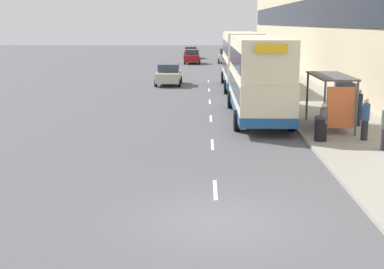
# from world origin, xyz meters

# --- Properties ---
(ground_plane) EXTENTS (220.00, 220.00, 0.00)m
(ground_plane) POSITION_xyz_m (0.00, 0.00, 0.00)
(ground_plane) COLOR #515156
(pavement) EXTENTS (5.00, 93.00, 0.14)m
(pavement) POSITION_xyz_m (6.50, 38.50, 0.07)
(pavement) COLOR gray
(pavement) RESTS_ON ground_plane
(terrace_facade) EXTENTS (3.10, 93.00, 13.15)m
(terrace_facade) POSITION_xyz_m (10.49, 38.50, 6.57)
(terrace_facade) COLOR #C6B793
(terrace_facade) RESTS_ON ground_plane
(lane_mark_0) EXTENTS (0.12, 2.00, 0.01)m
(lane_mark_0) POSITION_xyz_m (0.00, 2.63, 0.01)
(lane_mark_0) COLOR silver
(lane_mark_0) RESTS_ON ground_plane
(lane_mark_1) EXTENTS (0.12, 2.00, 0.01)m
(lane_mark_1) POSITION_xyz_m (0.00, 8.84, 0.01)
(lane_mark_1) COLOR silver
(lane_mark_1) RESTS_ON ground_plane
(lane_mark_2) EXTENTS (0.12, 2.00, 0.01)m
(lane_mark_2) POSITION_xyz_m (0.00, 15.05, 0.01)
(lane_mark_2) COLOR silver
(lane_mark_2) RESTS_ON ground_plane
(lane_mark_3) EXTENTS (0.12, 2.00, 0.01)m
(lane_mark_3) POSITION_xyz_m (0.00, 21.27, 0.01)
(lane_mark_3) COLOR silver
(lane_mark_3) RESTS_ON ground_plane
(lane_mark_4) EXTENTS (0.12, 2.00, 0.01)m
(lane_mark_4) POSITION_xyz_m (0.00, 27.48, 0.01)
(lane_mark_4) COLOR silver
(lane_mark_4) RESTS_ON ground_plane
(lane_mark_5) EXTENTS (0.12, 2.00, 0.01)m
(lane_mark_5) POSITION_xyz_m (0.00, 33.69, 0.01)
(lane_mark_5) COLOR silver
(lane_mark_5) RESTS_ON ground_plane
(bus_shelter) EXTENTS (1.60, 4.20, 2.48)m
(bus_shelter) POSITION_xyz_m (5.77, 11.79, 1.88)
(bus_shelter) COLOR #4C4C51
(bus_shelter) RESTS_ON ground_plane
(double_decker_bus_near) EXTENTS (2.85, 10.66, 4.30)m
(double_decker_bus_near) POSITION_xyz_m (2.47, 15.12, 2.28)
(double_decker_bus_near) COLOR beige
(double_decker_bus_near) RESTS_ON ground_plane
(double_decker_bus_ahead) EXTENTS (2.85, 10.68, 4.30)m
(double_decker_bus_ahead) POSITION_xyz_m (2.49, 28.60, 2.28)
(double_decker_bus_ahead) COLOR beige
(double_decker_bus_ahead) RESTS_ON ground_plane
(car_0) EXTENTS (2.09, 4.14, 1.71)m
(car_0) POSITION_xyz_m (-3.30, 30.83, 0.85)
(car_0) COLOR #B7B799
(car_0) RESTS_ON ground_plane
(car_1) EXTENTS (1.99, 3.92, 1.84)m
(car_1) POSITION_xyz_m (2.36, 55.19, 0.90)
(car_1) COLOR #B7B799
(car_1) RESTS_ON ground_plane
(car_2) EXTENTS (2.03, 4.41, 1.65)m
(car_2) POSITION_xyz_m (-2.30, 64.56, 0.83)
(car_2) COLOR maroon
(car_2) RESTS_ON ground_plane
(car_3) EXTENTS (2.00, 4.19, 1.75)m
(car_3) POSITION_xyz_m (-1.89, 54.32, 0.87)
(car_3) COLOR maroon
(car_3) RESTS_ON ground_plane
(pedestrian_at_shelter) EXTENTS (0.32, 0.32, 1.61)m
(pedestrian_at_shelter) POSITION_xyz_m (4.63, 8.99, 0.96)
(pedestrian_at_shelter) COLOR #23232D
(pedestrian_at_shelter) RESTS_ON ground_plane
(pedestrian_2) EXTENTS (0.35, 0.35, 1.78)m
(pedestrian_2) POSITION_xyz_m (7.05, 12.44, 1.05)
(pedestrian_2) COLOR #23232D
(pedestrian_2) RESTS_ON ground_plane
(pedestrian_3) EXTENTS (0.36, 0.36, 1.79)m
(pedestrian_3) POSITION_xyz_m (6.45, 9.29, 1.06)
(pedestrian_3) COLOR #23232D
(pedestrian_3) RESTS_ON ground_plane
(litter_bin) EXTENTS (0.55, 0.55, 1.05)m
(litter_bin) POSITION_xyz_m (4.55, 9.07, 0.67)
(litter_bin) COLOR black
(litter_bin) RESTS_ON ground_plane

